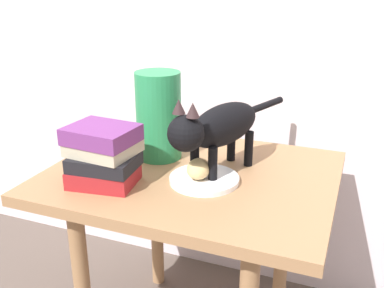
{
  "coord_description": "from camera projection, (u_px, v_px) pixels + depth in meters",
  "views": [
    {
      "loc": [
        0.41,
        -1.03,
        1.08
      ],
      "look_at": [
        0.0,
        0.0,
        0.67
      ],
      "focal_mm": 41.6,
      "sensor_mm": 36.0,
      "label": 1
    }
  ],
  "objects": [
    {
      "name": "bread_roll",
      "position": [
        199.0,
        169.0,
        1.13
      ],
      "size": [
        0.07,
        0.09,
        0.05
      ],
      "primitive_type": "ellipsoid",
      "rotation": [
        0.0,
        0.0,
        1.76
      ],
      "color": "#E0BC7A",
      "rests_on": "plate"
    },
    {
      "name": "green_vase",
      "position": [
        159.0,
        116.0,
        1.27
      ],
      "size": [
        0.13,
        0.13,
        0.25
      ],
      "primitive_type": "cylinder",
      "color": "#288C51",
      "rests_on": "side_table"
    },
    {
      "name": "side_table",
      "position": [
        192.0,
        199.0,
        1.24
      ],
      "size": [
        0.76,
        0.6,
        0.59
      ],
      "color": "#9E724C",
      "rests_on": "ground"
    },
    {
      "name": "plate",
      "position": [
        204.0,
        179.0,
        1.15
      ],
      "size": [
        0.18,
        0.18,
        0.01
      ],
      "primitive_type": "cylinder",
      "color": "white",
      "rests_on": "side_table"
    },
    {
      "name": "cat",
      "position": [
        217.0,
        127.0,
        1.15
      ],
      "size": [
        0.2,
        0.46,
        0.23
      ],
      "color": "black",
      "rests_on": "side_table"
    },
    {
      "name": "book_stack",
      "position": [
        103.0,
        155.0,
        1.12
      ],
      "size": [
        0.18,
        0.16,
        0.15
      ],
      "color": "maroon",
      "rests_on": "side_table"
    }
  ]
}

